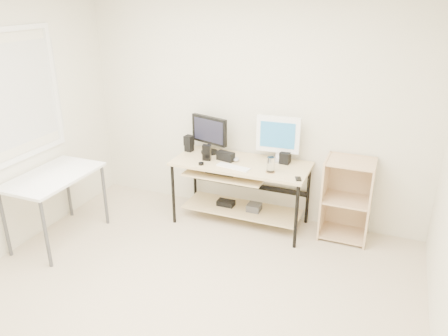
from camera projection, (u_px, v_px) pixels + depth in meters
room at (151, 163)px, 3.25m from camera, size 4.01×4.01×2.62m
desk at (239, 180)px, 4.90m from camera, size 1.50×0.65×0.75m
side_table at (54, 182)px, 4.51m from camera, size 0.60×1.00×0.75m
shelf_unit at (347, 198)px, 4.66m from camera, size 0.50×0.40×0.90m
black_monitor at (209, 132)px, 4.99m from camera, size 0.47×0.20×0.44m
white_imac at (278, 136)px, 4.74m from camera, size 0.48×0.15×0.51m
keyboard at (233, 167)px, 4.66m from camera, size 0.38×0.16×0.01m
mouse at (236, 159)px, 4.84m from camera, size 0.10×0.13×0.04m
center_speaker at (226, 156)px, 4.85m from camera, size 0.21×0.13×0.10m
speaker_left at (189, 143)px, 5.11m from camera, size 0.11×0.11×0.19m
speaker_right at (285, 158)px, 4.76m from camera, size 0.11×0.11×0.13m
audio_controller at (207, 153)px, 4.84m from camera, size 0.10×0.07×0.18m
volume_puck at (201, 164)px, 4.74m from camera, size 0.07×0.07×0.02m
smartphone at (298, 179)px, 4.38m from camera, size 0.09×0.12×0.01m
coaster at (270, 172)px, 4.55m from camera, size 0.11×0.11×0.01m
drinking_glass at (271, 164)px, 4.52m from camera, size 0.08×0.08×0.16m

